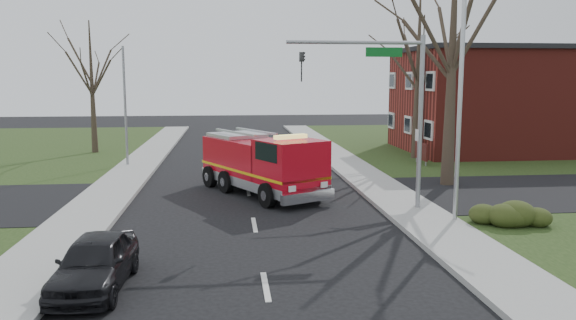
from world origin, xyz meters
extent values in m
plane|color=black|center=(0.00, 0.00, 0.00)|extent=(120.00, 120.00, 0.00)
cube|color=gray|center=(6.20, 0.00, 0.07)|extent=(2.40, 80.00, 0.15)
cube|color=gray|center=(-6.20, 0.00, 0.07)|extent=(2.40, 80.00, 0.15)
cube|color=maroon|center=(19.00, 18.00, 3.50)|extent=(15.00, 10.00, 7.00)
cube|color=black|center=(19.00, 18.00, 7.10)|extent=(15.40, 10.40, 0.30)
cube|color=silver|center=(11.45, 18.00, 2.00)|extent=(0.12, 1.40, 1.20)
cube|color=#41120F|center=(10.50, 12.50, 0.90)|extent=(0.12, 2.00, 1.00)
cylinder|color=gray|center=(10.50, 11.70, 0.45)|extent=(0.08, 0.08, 0.90)
cylinder|color=gray|center=(10.50, 13.30, 0.45)|extent=(0.08, 0.08, 0.90)
ellipsoid|color=#2C3B15|center=(9.00, -1.00, 0.58)|extent=(2.80, 2.00, 0.90)
cone|color=#33271E|center=(9.50, 6.00, 6.00)|extent=(0.64, 0.64, 12.00)
cone|color=#33271E|center=(11.00, 15.00, 5.25)|extent=(0.56, 0.56, 10.50)
cone|color=#33271E|center=(-10.00, 20.00, 4.50)|extent=(0.44, 0.44, 9.00)
cylinder|color=gray|center=(6.50, 1.50, 3.40)|extent=(0.18, 0.18, 6.80)
cylinder|color=gray|center=(3.90, 1.50, 6.50)|extent=(5.20, 0.14, 0.14)
cube|color=#0C591E|center=(5.00, 1.50, 6.15)|extent=(1.40, 0.06, 0.35)
imported|color=black|center=(1.90, 1.50, 6.15)|extent=(0.22, 0.18, 1.10)
cylinder|color=#B7BABF|center=(7.20, -0.50, 4.20)|extent=(0.16, 0.16, 8.40)
cylinder|color=gray|center=(-6.80, 14.00, 3.50)|extent=(0.14, 0.14, 7.00)
cube|color=#B30818|center=(0.05, 6.41, 1.42)|extent=(4.34, 5.34, 1.93)
cube|color=#B30818|center=(1.67, 3.31, 1.56)|extent=(3.23, 3.23, 2.21)
cube|color=#B7BABF|center=(0.56, 5.43, 0.64)|extent=(5.46, 7.47, 0.41)
cube|color=#E5B20C|center=(0.56, 5.43, 1.15)|extent=(5.47, 7.47, 0.11)
cube|color=black|center=(2.14, 2.42, 2.25)|extent=(1.89, 1.05, 0.78)
cube|color=#E5D866|center=(1.67, 3.31, 2.80)|extent=(1.45, 0.97, 0.17)
cylinder|color=black|center=(0.65, 2.68, 0.51)|extent=(0.75, 1.04, 1.01)
cylinder|color=black|center=(2.77, 3.79, 0.51)|extent=(0.75, 1.04, 1.01)
cylinder|color=black|center=(-1.78, 7.32, 0.51)|extent=(0.75, 1.04, 1.01)
cylinder|color=black|center=(0.34, 8.43, 0.51)|extent=(0.75, 1.04, 1.01)
imported|color=black|center=(-4.20, -5.66, 0.67)|extent=(1.78, 4.03, 1.35)
camera|label=1|loc=(-0.87, -19.43, 5.19)|focal=35.00mm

